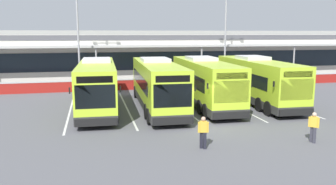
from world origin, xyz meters
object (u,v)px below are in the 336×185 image
coach_bus_centre (204,82)px  coach_bus_leftmost (97,86)px  lamp_post_west (78,27)px  coach_bus_right_centre (257,81)px  pedestrian_near_bin (203,131)px  coach_bus_left_centre (157,85)px  lamp_post_centre (226,28)px  pedestrian_child (314,126)px

coach_bus_centre → coach_bus_leftmost: bearing=179.2°
coach_bus_leftmost → lamp_post_west: bearing=98.6°
coach_bus_right_centre → pedestrian_near_bin: coach_bus_right_centre is taller
coach_bus_left_centre → lamp_post_centre: 15.91m
coach_bus_left_centre → pedestrian_child: 11.89m
pedestrian_child → lamp_post_centre: (3.66, 21.44, 5.42)m
coach_bus_centre → pedestrian_child: bearing=-76.7°
coach_bus_leftmost → lamp_post_west: (-1.60, 10.60, 4.50)m
coach_bus_centre → pedestrian_near_bin: coach_bus_centre is taller
coach_bus_centre → lamp_post_west: (-9.96, 10.71, 4.50)m
coach_bus_right_centre → pedestrian_child: bearing=-101.0°
coach_bus_right_centre → pedestrian_near_bin: (-7.95, -10.02, -0.91)m
coach_bus_right_centre → lamp_post_west: 18.63m
coach_bus_left_centre → coach_bus_right_centre: (8.43, 0.42, 0.00)m
pedestrian_near_bin → pedestrian_child: bearing=-3.6°
pedestrian_near_bin → lamp_post_centre: size_ratio=0.15×
pedestrian_child → lamp_post_west: 25.20m
coach_bus_leftmost → pedestrian_child: size_ratio=7.55×
coach_bus_left_centre → lamp_post_centre: lamp_post_centre is taller
coach_bus_centre → coach_bus_right_centre: (4.50, -0.14, 0.00)m
coach_bus_right_centre → pedestrian_child: (-2.02, -10.39, -0.91)m
pedestrian_child → coach_bus_centre: bearing=103.3°
pedestrian_child → lamp_post_west: (-12.44, 21.24, 5.42)m
coach_bus_leftmost → lamp_post_west: size_ratio=1.11×
pedestrian_child → coach_bus_left_centre: bearing=122.7°
coach_bus_left_centre → lamp_post_centre: size_ratio=1.11×
pedestrian_near_bin → coach_bus_right_centre: bearing=51.6°
lamp_post_west → coach_bus_centre: bearing=-47.1°
coach_bus_leftmost → pedestrian_near_bin: bearing=-64.4°
coach_bus_left_centre → pedestrian_near_bin: coach_bus_left_centre is taller
coach_bus_leftmost → coach_bus_right_centre: 12.87m
coach_bus_left_centre → pedestrian_near_bin: bearing=-87.1°
coach_bus_centre → lamp_post_centre: size_ratio=1.11×
coach_bus_left_centre → pedestrian_near_bin: (0.48, -9.60, -0.91)m
coach_bus_left_centre → lamp_post_west: lamp_post_west is taller
coach_bus_left_centre → coach_bus_centre: size_ratio=1.00×
coach_bus_leftmost → pedestrian_near_bin: (4.92, -10.27, -0.91)m
coach_bus_left_centre → coach_bus_centre: 3.96m
lamp_post_west → lamp_post_centre: bearing=0.7°
pedestrian_child → pedestrian_near_bin: size_ratio=1.00×
coach_bus_leftmost → coach_bus_right_centre: size_ratio=1.00×
coach_bus_centre → pedestrian_child: coach_bus_centre is taller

